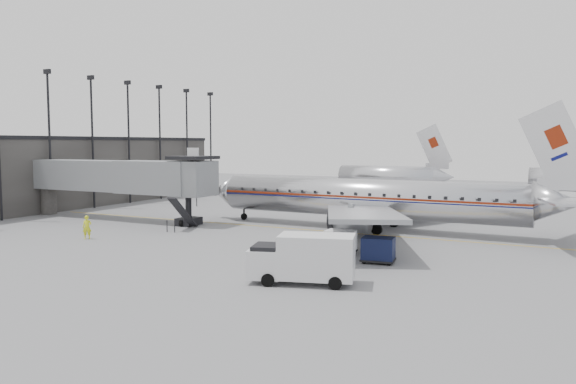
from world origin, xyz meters
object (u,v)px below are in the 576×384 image
Objects in this scene: service_van at (303,258)px; baggage_cart_white at (340,241)px; airliner at (374,199)px; baggage_cart_navy at (378,249)px; ramp_worker at (87,227)px.

service_van is 2.90× the size of baggage_cart_white.
baggage_cart_white is at bearing -81.84° from airliner.
baggage_cart_navy is 3.63m from baggage_cart_white.
airliner is at bearing -2.15° from ramp_worker.
service_van reaches higher than ramp_worker.
baggage_cart_navy is at bearing -69.33° from airliner.
airliner is 13.95m from baggage_cart_navy.
baggage_cart_white is at bearing -30.87° from ramp_worker.
ramp_worker reaches higher than baggage_cart_white.
airliner is 15.13× the size of baggage_cart_navy.
baggage_cart_white is 1.12× the size of ramp_worker.
ramp_worker is at bearing 150.40° from service_van.
service_van is 21.79m from ramp_worker.
baggage_cart_white is (1.32, -11.37, -1.86)m from airliner.
ramp_worker is (-21.16, 5.18, -0.47)m from service_van.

